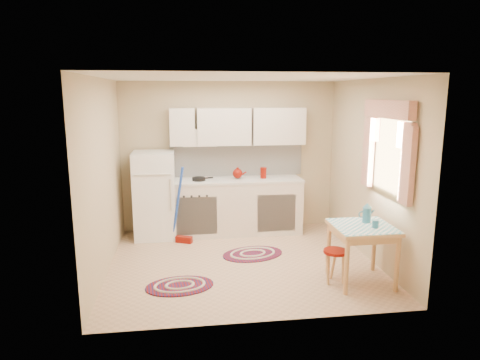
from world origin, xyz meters
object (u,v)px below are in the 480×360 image
(base_cabinets, at_px, (233,207))
(table, at_px, (361,254))
(stool, at_px, (335,266))
(fridge, at_px, (155,195))

(base_cabinets, relative_size, table, 3.12)
(base_cabinets, xyz_separation_m, stool, (1.02, -2.10, -0.23))
(base_cabinets, bearing_deg, stool, -64.14)
(table, bearing_deg, stool, 176.50)
(table, distance_m, stool, 0.36)
(fridge, relative_size, table, 1.94)
(fridge, distance_m, table, 3.35)
(fridge, distance_m, stool, 3.11)
(fridge, distance_m, base_cabinets, 1.30)
(table, relative_size, stool, 1.71)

